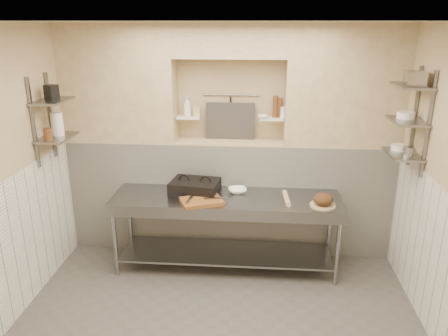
# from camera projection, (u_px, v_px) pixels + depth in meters

# --- Properties ---
(ceiling) EXTENTS (4.00, 3.90, 0.10)m
(ceiling) POSITION_uv_depth(u_px,v_px,m) (214.00, 14.00, 3.22)
(ceiling) COLOR silver
(ceiling) RESTS_ON ground
(wall_back) EXTENTS (4.00, 0.10, 2.80)m
(wall_back) POSITION_uv_depth(u_px,v_px,m) (231.00, 137.00, 5.57)
(wall_back) COLOR #CFB287
(wall_back) RESTS_ON ground
(backwall_lower) EXTENTS (4.00, 0.40, 1.40)m
(backwall_lower) POSITION_uv_depth(u_px,v_px,m) (229.00, 195.00, 5.56)
(backwall_lower) COLOR white
(backwall_lower) RESTS_ON floor
(alcove_sill) EXTENTS (1.30, 0.40, 0.02)m
(alcove_sill) POSITION_uv_depth(u_px,v_px,m) (230.00, 141.00, 5.33)
(alcove_sill) COLOR #CFB287
(alcove_sill) RESTS_ON backwall_lower
(backwall_pillar_left) EXTENTS (1.35, 0.40, 1.40)m
(backwall_pillar_left) POSITION_uv_depth(u_px,v_px,m) (119.00, 83.00, 5.21)
(backwall_pillar_left) COLOR #CFB287
(backwall_pillar_left) RESTS_ON backwall_lower
(backwall_pillar_right) EXTENTS (1.35, 0.40, 1.40)m
(backwall_pillar_right) POSITION_uv_depth(u_px,v_px,m) (345.00, 86.00, 5.01)
(backwall_pillar_right) COLOR #CFB287
(backwall_pillar_right) RESTS_ON backwall_lower
(backwall_header) EXTENTS (1.30, 0.40, 0.40)m
(backwall_header) POSITION_uv_depth(u_px,v_px,m) (230.00, 40.00, 4.95)
(backwall_header) COLOR #CFB287
(backwall_header) RESTS_ON backwall_lower
(wainscot_left) EXTENTS (0.02, 3.90, 1.40)m
(wainscot_left) POSITION_uv_depth(u_px,v_px,m) (3.00, 259.00, 4.06)
(wainscot_left) COLOR white
(wainscot_left) RESTS_ON floor
(wainscot_right) EXTENTS (0.02, 3.90, 1.40)m
(wainscot_right) POSITION_uv_depth(u_px,v_px,m) (446.00, 279.00, 3.75)
(wainscot_right) COLOR white
(wainscot_right) RESTS_ON floor
(alcove_shelf_left) EXTENTS (0.28, 0.16, 0.02)m
(alcove_shelf_left) POSITION_uv_depth(u_px,v_px,m) (189.00, 117.00, 5.28)
(alcove_shelf_left) COLOR white
(alcove_shelf_left) RESTS_ON backwall_lower
(alcove_shelf_right) EXTENTS (0.28, 0.16, 0.02)m
(alcove_shelf_right) POSITION_uv_depth(u_px,v_px,m) (271.00, 119.00, 5.20)
(alcove_shelf_right) COLOR white
(alcove_shelf_right) RESTS_ON backwall_lower
(utensil_rail) EXTENTS (0.70, 0.02, 0.02)m
(utensil_rail) POSITION_uv_depth(u_px,v_px,m) (231.00, 95.00, 5.32)
(utensil_rail) COLOR gray
(utensil_rail) RESTS_ON wall_back
(hanging_steel) EXTENTS (0.02, 0.02, 0.30)m
(hanging_steel) POSITION_uv_depth(u_px,v_px,m) (231.00, 109.00, 5.35)
(hanging_steel) COLOR black
(hanging_steel) RESTS_ON utensil_rail
(splash_panel) EXTENTS (0.60, 0.08, 0.45)m
(splash_panel) POSITION_uv_depth(u_px,v_px,m) (230.00, 121.00, 5.35)
(splash_panel) COLOR #383330
(splash_panel) RESTS_ON alcove_sill
(shelf_rail_left_a) EXTENTS (0.03, 0.03, 0.95)m
(shelf_rail_left_a) POSITION_uv_depth(u_px,v_px,m) (51.00, 115.00, 4.89)
(shelf_rail_left_a) COLOR slate
(shelf_rail_left_a) RESTS_ON wall_left
(shelf_rail_left_b) EXTENTS (0.03, 0.03, 0.95)m
(shelf_rail_left_b) POSITION_uv_depth(u_px,v_px,m) (33.00, 123.00, 4.51)
(shelf_rail_left_b) COLOR slate
(shelf_rail_left_b) RESTS_ON wall_left
(wall_shelf_left_lower) EXTENTS (0.30, 0.50, 0.02)m
(wall_shelf_left_lower) POSITION_uv_depth(u_px,v_px,m) (57.00, 138.00, 4.75)
(wall_shelf_left_lower) COLOR slate
(wall_shelf_left_lower) RESTS_ON wall_left
(wall_shelf_left_upper) EXTENTS (0.30, 0.50, 0.03)m
(wall_shelf_left_upper) POSITION_uv_depth(u_px,v_px,m) (52.00, 101.00, 4.62)
(wall_shelf_left_upper) COLOR slate
(wall_shelf_left_upper) RESTS_ON wall_left
(shelf_rail_right_a) EXTENTS (0.03, 0.03, 1.05)m
(shelf_rail_right_a) POSITION_uv_depth(u_px,v_px,m) (414.00, 117.00, 4.56)
(shelf_rail_right_a) COLOR slate
(shelf_rail_right_a) RESTS_ON wall_right
(shelf_rail_right_b) EXTENTS (0.03, 0.03, 1.05)m
(shelf_rail_right_b) POSITION_uv_depth(u_px,v_px,m) (428.00, 126.00, 4.19)
(shelf_rail_right_b) COLOR slate
(shelf_rail_right_b) RESTS_ON wall_right
(wall_shelf_right_lower) EXTENTS (0.30, 0.50, 0.02)m
(wall_shelf_right_lower) POSITION_uv_depth(u_px,v_px,m) (403.00, 154.00, 4.50)
(wall_shelf_right_lower) COLOR slate
(wall_shelf_right_lower) RESTS_ON wall_right
(wall_shelf_right_mid) EXTENTS (0.30, 0.50, 0.02)m
(wall_shelf_right_mid) POSITION_uv_depth(u_px,v_px,m) (407.00, 121.00, 4.39)
(wall_shelf_right_mid) COLOR slate
(wall_shelf_right_mid) RESTS_ON wall_right
(wall_shelf_right_upper) EXTENTS (0.30, 0.50, 0.03)m
(wall_shelf_right_upper) POSITION_uv_depth(u_px,v_px,m) (412.00, 86.00, 4.27)
(wall_shelf_right_upper) COLOR slate
(wall_shelf_right_upper) RESTS_ON wall_right
(prep_table) EXTENTS (2.60, 0.70, 0.90)m
(prep_table) POSITION_uv_depth(u_px,v_px,m) (226.00, 218.00, 5.04)
(prep_table) COLOR gray
(prep_table) RESTS_ON floor
(panini_press) EXTENTS (0.59, 0.47, 0.15)m
(panini_press) POSITION_uv_depth(u_px,v_px,m) (195.00, 187.00, 5.08)
(panini_press) COLOR black
(panini_press) RESTS_ON prep_table
(cutting_board) EXTENTS (0.53, 0.46, 0.04)m
(cutting_board) POSITION_uv_depth(u_px,v_px,m) (201.00, 201.00, 4.81)
(cutting_board) COLOR brown
(cutting_board) RESTS_ON prep_table
(knife_blade) EXTENTS (0.26, 0.08, 0.01)m
(knife_blade) POSITION_uv_depth(u_px,v_px,m) (215.00, 198.00, 4.82)
(knife_blade) COLOR gray
(knife_blade) RESTS_ON cutting_board
(tongs) EXTENTS (0.06, 0.24, 0.02)m
(tongs) POSITION_uv_depth(u_px,v_px,m) (190.00, 199.00, 4.78)
(tongs) COLOR gray
(tongs) RESTS_ON cutting_board
(mixing_bowl) EXTENTS (0.25, 0.25, 0.05)m
(mixing_bowl) POSITION_uv_depth(u_px,v_px,m) (237.00, 191.00, 5.09)
(mixing_bowl) COLOR white
(mixing_bowl) RESTS_ON prep_table
(rolling_pin) EXTENTS (0.08, 0.38, 0.06)m
(rolling_pin) POSITION_uv_depth(u_px,v_px,m) (287.00, 198.00, 4.86)
(rolling_pin) COLOR tan
(rolling_pin) RESTS_ON prep_table
(bread_board) EXTENTS (0.28, 0.28, 0.02)m
(bread_board) POSITION_uv_depth(u_px,v_px,m) (323.00, 205.00, 4.73)
(bread_board) COLOR tan
(bread_board) RESTS_ON prep_table
(bread_loaf) EXTENTS (0.22, 0.22, 0.13)m
(bread_loaf) POSITION_uv_depth(u_px,v_px,m) (323.00, 199.00, 4.71)
(bread_loaf) COLOR #4C2D19
(bread_loaf) RESTS_ON bread_board
(bottle_soap) EXTENTS (0.10, 0.10, 0.24)m
(bottle_soap) POSITION_uv_depth(u_px,v_px,m) (187.00, 106.00, 5.24)
(bottle_soap) COLOR white
(bottle_soap) RESTS_ON alcove_shelf_left
(jar_alcove) EXTENTS (0.08, 0.08, 0.12)m
(jar_alcove) POSITION_uv_depth(u_px,v_px,m) (197.00, 111.00, 5.26)
(jar_alcove) COLOR #CFB287
(jar_alcove) RESTS_ON alcove_shelf_left
(bowl_alcove) EXTENTS (0.14, 0.14, 0.04)m
(bowl_alcove) POSITION_uv_depth(u_px,v_px,m) (263.00, 117.00, 5.15)
(bowl_alcove) COLOR white
(bowl_alcove) RESTS_ON alcove_shelf_right
(condiment_a) EXTENTS (0.06, 0.06, 0.23)m
(condiment_a) POSITION_uv_depth(u_px,v_px,m) (280.00, 108.00, 5.18)
(condiment_a) COLOR #573019
(condiment_a) RESTS_ON alcove_shelf_right
(condiment_b) EXTENTS (0.06, 0.06, 0.26)m
(condiment_b) POSITION_uv_depth(u_px,v_px,m) (275.00, 107.00, 5.17)
(condiment_b) COLOR #573019
(condiment_b) RESTS_ON alcove_shelf_right
(condiment_c) EXTENTS (0.08, 0.08, 0.13)m
(condiment_c) POSITION_uv_depth(u_px,v_px,m) (283.00, 112.00, 5.18)
(condiment_c) COLOR white
(condiment_c) RESTS_ON alcove_shelf_right
(jug_left) EXTENTS (0.13, 0.13, 0.25)m
(jug_left) POSITION_uv_depth(u_px,v_px,m) (57.00, 124.00, 4.75)
(jug_left) COLOR white
(jug_left) RESTS_ON wall_shelf_left_lower
(jar_left) EXTENTS (0.09, 0.09, 0.13)m
(jar_left) POSITION_uv_depth(u_px,v_px,m) (48.00, 135.00, 4.55)
(jar_left) COLOR #573019
(jar_left) RESTS_ON wall_shelf_left_lower
(box_left_upper) EXTENTS (0.15, 0.15, 0.16)m
(box_left_upper) POSITION_uv_depth(u_px,v_px,m) (52.00, 92.00, 4.60)
(box_left_upper) COLOR black
(box_left_upper) RESTS_ON wall_shelf_left_upper
(bowl_right) EXTENTS (0.18, 0.18, 0.05)m
(bowl_right) POSITION_uv_depth(u_px,v_px,m) (400.00, 147.00, 4.60)
(bowl_right) COLOR white
(bowl_right) RESTS_ON wall_shelf_right_lower
(canister_right) EXTENTS (0.11, 0.11, 0.11)m
(canister_right) POSITION_uv_depth(u_px,v_px,m) (408.00, 152.00, 4.34)
(canister_right) COLOR gray
(canister_right) RESTS_ON wall_shelf_right_lower
(bowl_right_mid) EXTENTS (0.18, 0.18, 0.07)m
(bowl_right_mid) POSITION_uv_depth(u_px,v_px,m) (406.00, 115.00, 4.44)
(bowl_right_mid) COLOR white
(bowl_right_mid) RESTS_ON wall_shelf_right_mid
(basket_right) EXTENTS (0.19, 0.23, 0.14)m
(basket_right) POSITION_uv_depth(u_px,v_px,m) (415.00, 78.00, 4.20)
(basket_right) COLOR gray
(basket_right) RESTS_ON wall_shelf_right_upper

